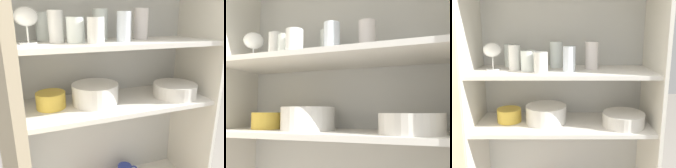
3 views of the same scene
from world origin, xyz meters
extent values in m
cube|color=silver|center=(0.00, 0.34, 0.77)|extent=(0.92, 0.02, 1.55)
cube|color=silver|center=(-0.45, 0.16, 0.77)|extent=(0.02, 0.36, 1.55)
cube|color=silver|center=(0.45, 0.16, 0.77)|extent=(0.02, 0.36, 1.55)
cube|color=silver|center=(0.00, 0.16, 0.84)|extent=(0.89, 0.33, 0.02)
cube|color=silver|center=(0.00, 0.16, 1.12)|extent=(0.89, 0.33, 0.02)
cylinder|color=white|center=(-0.24, 0.17, 1.19)|extent=(0.06, 0.06, 0.12)
cylinder|color=white|center=(-0.04, 0.25, 1.20)|extent=(0.07, 0.07, 0.13)
cylinder|color=white|center=(0.03, 0.13, 1.19)|extent=(0.06, 0.06, 0.12)
cylinder|color=white|center=(-0.17, 0.14, 1.18)|extent=(0.07, 0.07, 0.10)
cylinder|color=white|center=(-0.28, 0.28, 1.19)|extent=(0.07, 0.07, 0.12)
cylinder|color=silver|center=(0.15, 0.20, 1.20)|extent=(0.07, 0.07, 0.14)
cylinder|color=white|center=(-0.10, 0.09, 1.18)|extent=(0.07, 0.07, 0.10)
cylinder|color=white|center=(-0.35, 0.16, 1.13)|extent=(0.07, 0.07, 0.01)
cylinder|color=white|center=(-0.35, 0.16, 1.17)|extent=(0.01, 0.01, 0.06)
ellipsoid|color=white|center=(-0.35, 0.16, 1.23)|extent=(0.09, 0.09, 0.07)
cylinder|color=white|center=(-0.09, 0.17, 0.86)|extent=(0.21, 0.21, 0.01)
cylinder|color=white|center=(-0.09, 0.17, 0.87)|extent=(0.21, 0.21, 0.01)
cylinder|color=white|center=(-0.09, 0.17, 0.88)|extent=(0.21, 0.21, 0.01)
cylinder|color=white|center=(-0.09, 0.17, 0.88)|extent=(0.21, 0.21, 0.01)
cylinder|color=white|center=(-0.09, 0.17, 0.89)|extent=(0.21, 0.21, 0.01)
cylinder|color=white|center=(-0.09, 0.17, 0.90)|extent=(0.21, 0.21, 0.01)
cylinder|color=white|center=(-0.09, 0.17, 0.91)|extent=(0.21, 0.21, 0.01)
cylinder|color=white|center=(-0.09, 0.17, 0.92)|extent=(0.21, 0.21, 0.01)
cylinder|color=white|center=(-0.09, 0.17, 0.93)|extent=(0.21, 0.21, 0.01)
cylinder|color=white|center=(-0.09, 0.17, 0.94)|extent=(0.21, 0.21, 0.01)
cylinder|color=silver|center=(0.31, 0.12, 0.89)|extent=(0.21, 0.21, 0.07)
torus|color=silver|center=(0.31, 0.12, 0.92)|extent=(0.20, 0.20, 0.01)
cylinder|color=gold|center=(-0.28, 0.18, 0.89)|extent=(0.13, 0.13, 0.07)
torus|color=gold|center=(-0.28, 0.18, 0.92)|extent=(0.13, 0.13, 0.01)
camera|label=1|loc=(-0.34, -0.73, 1.22)|focal=35.00mm
camera|label=2|loc=(0.38, -0.75, 0.92)|focal=42.00mm
camera|label=3|loc=(0.01, -1.13, 1.35)|focal=42.00mm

